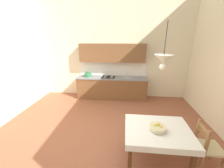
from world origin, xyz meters
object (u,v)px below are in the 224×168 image
(dining_chair_window_side, at_px, (207,147))
(pendant_lamp, at_px, (163,59))
(dining_table, at_px, (157,135))
(fruit_bowl, at_px, (158,127))
(kitchen_cabinetry, at_px, (112,78))

(dining_chair_window_side, xyz_separation_m, pendant_lamp, (-0.96, 0.17, 1.62))
(dining_table, distance_m, dining_chair_window_side, 0.96)
(dining_table, distance_m, fruit_bowl, 0.20)
(fruit_bowl, height_order, pendant_lamp, pendant_lamp)
(dining_table, bearing_deg, dining_chair_window_side, -2.02)
(dining_table, xyz_separation_m, dining_chair_window_side, (0.95, -0.03, -0.18))
(fruit_bowl, distance_m, pendant_lamp, 1.27)
(dining_table, relative_size, dining_chair_window_side, 1.35)
(kitchen_cabinetry, bearing_deg, fruit_bowl, -68.96)
(dining_table, height_order, dining_chair_window_side, dining_chair_window_side)
(fruit_bowl, bearing_deg, dining_chair_window_side, 0.28)
(dining_chair_window_side, distance_m, fruit_bowl, 1.03)
(pendant_lamp, bearing_deg, fruit_bowl, -89.66)
(dining_chair_window_side, xyz_separation_m, fruit_bowl, (-0.96, -0.00, 0.37))
(kitchen_cabinetry, bearing_deg, dining_chair_window_side, -55.07)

